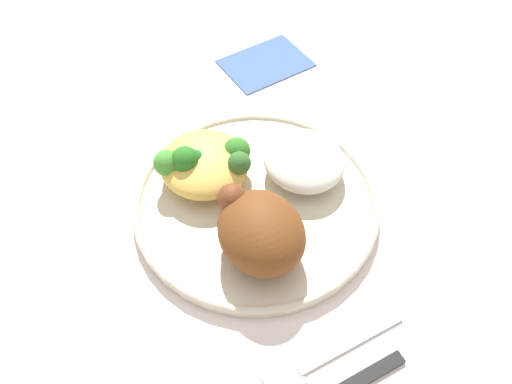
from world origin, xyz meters
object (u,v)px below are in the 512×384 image
(mac_cheese_with_broccoli, at_px, (204,162))
(plate, at_px, (256,202))
(rice_pile, at_px, (304,160))
(roasted_chicken, at_px, (260,231))
(napkin, at_px, (266,63))
(fork, at_px, (328,356))

(mac_cheese_with_broccoli, bearing_deg, plate, -145.16)
(rice_pile, distance_m, mac_cheese_with_broccoli, 0.11)
(plate, xyz_separation_m, roasted_chicken, (-0.06, 0.02, 0.04))
(napkin, bearing_deg, fork, 161.97)
(fork, relative_size, napkin, 1.25)
(plate, relative_size, rice_pile, 2.87)
(fork, bearing_deg, plate, -4.03)
(rice_pile, relative_size, napkin, 0.81)
(rice_pile, bearing_deg, plate, 101.41)
(rice_pile, distance_m, fork, 0.21)
(rice_pile, bearing_deg, fork, 158.26)
(plate, height_order, mac_cheese_with_broccoli, mac_cheese_with_broccoli)
(napkin, bearing_deg, roasted_chicken, 153.21)
(napkin, bearing_deg, rice_pile, 165.56)
(mac_cheese_with_broccoli, bearing_deg, napkin, -42.73)
(plate, xyz_separation_m, rice_pile, (0.01, -0.06, 0.02))
(rice_pile, bearing_deg, roasted_chicken, 129.43)
(napkin, bearing_deg, mac_cheese_with_broccoli, 137.27)
(plate, distance_m, roasted_chicken, 0.07)
(napkin, bearing_deg, plate, 151.92)
(mac_cheese_with_broccoli, xyz_separation_m, fork, (-0.23, -0.02, -0.03))
(plate, relative_size, roasted_chicken, 2.58)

